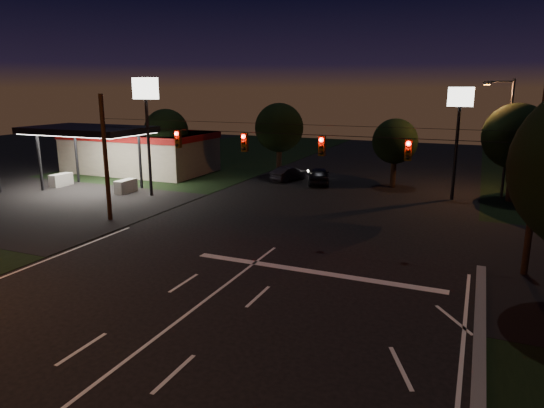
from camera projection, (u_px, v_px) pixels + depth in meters
The scene contains 16 objects.
ground at pixel (78, 397), 13.42m from camera, with size 140.00×140.00×0.00m, color black.
cross_street_left at pixel (34, 205), 35.39m from camera, with size 20.00×16.00×0.02m, color black.
stop_bar at pixel (313, 272), 22.55m from camera, with size 12.00×0.50×0.01m, color silver.
utility_pole_right at pixel (524, 274), 22.22m from camera, with size 0.30×0.30×9.00m, color black.
utility_pole_left at pixel (111, 220), 31.43m from camera, with size 0.28×0.28×8.00m, color black.
signal_span at pixel (282, 143), 25.51m from camera, with size 24.00×0.40×1.56m.
gas_station at pixel (137, 149), 48.40m from camera, with size 14.20×16.10×5.25m.
pole_sign_left_near at pixel (146, 106), 36.82m from camera, with size 2.20×0.30×9.10m.
pole_sign_right at pixel (459, 117), 35.70m from camera, with size 1.80×0.30×8.40m.
street_light_right_far at pixel (505, 130), 36.48m from camera, with size 2.20×0.35×9.00m.
tree_far_a at pixel (167, 132), 46.23m from camera, with size 4.20×4.20×6.42m.
tree_far_b at pixel (280, 128), 45.90m from camera, with size 4.60×4.60×6.98m.
tree_far_c at pixel (395, 142), 40.93m from camera, with size 3.80×3.80×5.86m.
tree_far_d at pixel (516, 137), 35.50m from camera, with size 4.80×4.80×7.30m.
car_oncoming_a at pixel (319, 176), 42.96m from camera, with size 1.79×4.45×1.51m, color black.
car_oncoming_b at pixel (289, 173), 44.63m from camera, with size 1.38×3.97×1.31m, color black.
Camera 1 is at (9.60, -8.72, 8.34)m, focal length 32.00 mm.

